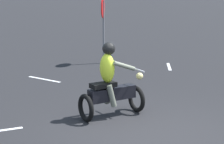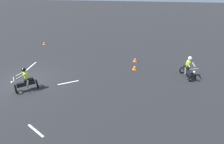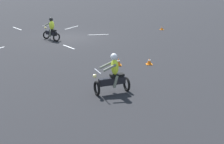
# 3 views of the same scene
# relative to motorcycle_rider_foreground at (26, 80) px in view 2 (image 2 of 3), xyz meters

# --- Properties ---
(ground_plane) EXTENTS (120.00, 120.00, 0.00)m
(ground_plane) POSITION_rel_motorcycle_rider_foreground_xyz_m (-1.06, -0.93, -0.73)
(ground_plane) COLOR black
(motorcycle_rider_foreground) EXTENTS (1.36, 1.46, 1.66)m
(motorcycle_rider_foreground) POSITION_rel_motorcycle_rider_foreground_xyz_m (0.00, 0.00, 0.00)
(motorcycle_rider_foreground) COLOR black
(motorcycle_rider_foreground) RESTS_ON ground
(motorcycle_rider_background) EXTENTS (1.55, 1.02, 1.66)m
(motorcycle_rider_background) POSITION_rel_motorcycle_rider_foreground_xyz_m (-3.58, 10.82, 0.00)
(motorcycle_rider_background) COLOR black
(motorcycle_rider_background) RESTS_ON ground
(traffic_cone_near_right) EXTENTS (0.32, 0.32, 0.32)m
(traffic_cone_near_right) POSITION_rel_motorcycle_rider_foreground_xyz_m (-9.00, -3.68, -0.57)
(traffic_cone_near_right) COLOR orange
(traffic_cone_near_right) RESTS_ON ground
(traffic_cone_mid_left) EXTENTS (0.32, 0.32, 0.37)m
(traffic_cone_mid_left) POSITION_rel_motorcycle_rider_foreground_xyz_m (-4.20, 6.87, -0.55)
(traffic_cone_mid_left) COLOR orange
(traffic_cone_mid_left) RESTS_ON ground
(traffic_cone_far_right) EXTENTS (0.32, 0.32, 0.34)m
(traffic_cone_far_right) POSITION_rel_motorcycle_rider_foreground_xyz_m (-5.86, 6.83, -0.56)
(traffic_cone_far_right) COLOR orange
(traffic_cone_far_right) RESTS_ON ground
(lane_stripe_ne) EXTENTS (0.69, 1.18, 0.01)m
(lane_stripe_ne) POSITION_rel_motorcycle_rider_foreground_xyz_m (3.24, 2.46, -0.72)
(lane_stripe_ne) COLOR silver
(lane_stripe_ne) RESTS_ON ground
(lane_stripe_nw) EXTENTS (0.87, 1.30, 0.01)m
(lane_stripe_nw) POSITION_rel_motorcycle_rider_foreground_xyz_m (-1.34, 2.30, -0.72)
(lane_stripe_nw) COLOR silver
(lane_stripe_nw) RESTS_ON ground
(lane_stripe_w) EXTENTS (1.65, 0.23, 0.01)m
(lane_stripe_w) POSITION_rel_motorcycle_rider_foreground_xyz_m (-3.45, -1.90, -0.72)
(lane_stripe_w) COLOR silver
(lane_stripe_w) RESTS_ON ground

